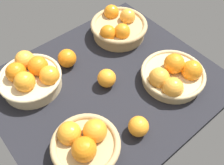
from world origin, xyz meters
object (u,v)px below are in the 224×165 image
(basket_near_left, at_px, (85,144))
(basket_near_right, at_px, (173,75))
(loose_orange_front_gap, at_px, (67,58))
(basket_far_right, at_px, (119,27))
(loose_orange_back_gap, at_px, (138,126))
(basket_far_left, at_px, (31,77))
(loose_orange_side_gap, at_px, (106,79))

(basket_near_left, relative_size, basket_near_right, 0.88)
(basket_near_right, height_order, loose_orange_front_gap, basket_near_right)
(basket_far_right, bearing_deg, loose_orange_front_gap, -178.51)
(basket_near_left, relative_size, loose_orange_back_gap, 3.14)
(loose_orange_front_gap, height_order, loose_orange_back_gap, loose_orange_front_gap)
(loose_orange_front_gap, xyz_separation_m, loose_orange_back_gap, (0.01, -0.41, -0.00))
(basket_near_right, bearing_deg, basket_far_left, 141.76)
(basket_far_left, bearing_deg, basket_near_left, -90.47)
(basket_near_right, xyz_separation_m, loose_orange_back_gap, (-0.25, -0.07, -0.00))
(basket_near_left, height_order, loose_orange_back_gap, basket_near_left)
(basket_near_right, bearing_deg, basket_far_right, 86.56)
(basket_near_left, distance_m, loose_orange_side_gap, 0.28)
(loose_orange_front_gap, relative_size, loose_orange_back_gap, 1.08)
(basket_far_left, distance_m, basket_near_right, 0.54)
(basket_far_left, relative_size, basket_far_right, 0.94)
(basket_near_right, distance_m, loose_orange_front_gap, 0.43)
(basket_near_left, height_order, loose_orange_front_gap, basket_near_left)
(basket_far_left, bearing_deg, loose_orange_front_gap, 1.13)
(basket_near_right, xyz_separation_m, loose_orange_front_gap, (-0.26, 0.34, -0.00))
(basket_far_right, xyz_separation_m, loose_orange_front_gap, (-0.28, -0.01, -0.01))
(basket_near_right, relative_size, loose_orange_side_gap, 3.48)
(loose_orange_back_gap, bearing_deg, loose_orange_front_gap, 91.32)
(loose_orange_back_gap, xyz_separation_m, loose_orange_side_gap, (0.04, 0.23, 0.00))
(loose_orange_back_gap, bearing_deg, loose_orange_side_gap, 79.00)
(basket_near_left, bearing_deg, basket_near_right, 1.92)
(basket_near_left, relative_size, basket_far_right, 0.86)
(basket_near_right, distance_m, loose_orange_side_gap, 0.26)
(basket_near_left, bearing_deg, loose_orange_back_gap, -18.35)
(basket_far_right, relative_size, loose_orange_back_gap, 3.64)
(basket_far_right, xyz_separation_m, loose_orange_back_gap, (-0.27, -0.42, -0.01))
(basket_near_right, distance_m, loose_orange_back_gap, 0.26)
(basket_near_left, xyz_separation_m, loose_orange_front_gap, (0.17, 0.35, -0.01))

